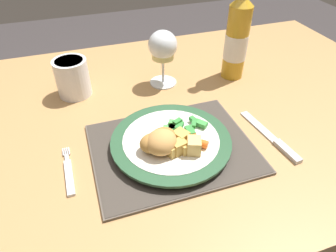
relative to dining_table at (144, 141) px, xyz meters
name	(u,v)px	position (x,y,z in m)	size (l,w,h in m)	color
dining_table	(144,141)	(0.00, 0.00, 0.00)	(1.51, 0.84, 0.74)	#AD7F4C
placemat	(173,148)	(0.03, -0.14, 0.09)	(0.33, 0.26, 0.01)	brown
dinner_plate	(171,142)	(0.03, -0.13, 0.10)	(0.25, 0.25, 0.02)	white
breaded_croquettes	(160,141)	(0.00, -0.15, 0.13)	(0.09, 0.09, 0.05)	#B77F3D
green_beans_pile	(183,127)	(0.06, -0.11, 0.12)	(0.10, 0.07, 0.02)	#4CA84C
glazed_carrots	(185,143)	(0.05, -0.16, 0.12)	(0.09, 0.04, 0.02)	#CC5119
fork	(69,173)	(-0.18, -0.14, 0.09)	(0.02, 0.13, 0.01)	silver
table_knife	(274,140)	(0.25, -0.18, 0.09)	(0.04, 0.19, 0.01)	silver
wine_glass	(163,48)	(0.10, 0.12, 0.19)	(0.08, 0.08, 0.15)	silver
bottle	(237,38)	(0.30, 0.10, 0.20)	(0.06, 0.06, 0.30)	gold
roast_potatoes	(182,144)	(0.04, -0.17, 0.12)	(0.08, 0.07, 0.03)	gold
drinking_cup	(72,77)	(-0.14, 0.15, 0.14)	(0.09, 0.09, 0.10)	white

